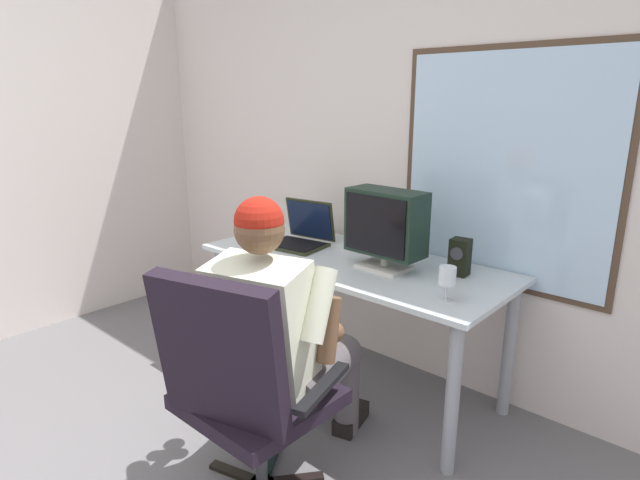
% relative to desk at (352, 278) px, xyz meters
% --- Properties ---
extents(wall_rear, '(4.51, 0.08, 2.54)m').
position_rel_desk_xyz_m(wall_rear, '(0.13, 0.42, 0.64)').
color(wall_rear, silver).
rests_on(wall_rear, ground).
extents(desk, '(1.69, 0.73, 0.74)m').
position_rel_desk_xyz_m(desk, '(0.00, 0.00, 0.00)').
color(desk, '#92969D').
rests_on(desk, ground).
extents(office_chair, '(0.69, 0.63, 1.00)m').
position_rel_desk_xyz_m(office_chair, '(0.27, -1.00, -0.08)').
color(office_chair, black).
rests_on(office_chair, ground).
extents(person_seated, '(0.64, 0.87, 1.23)m').
position_rel_desk_xyz_m(person_seated, '(0.20, -0.73, 0.00)').
color(person_seated, '#514B4E').
rests_on(person_seated, ground).
extents(crt_monitor, '(0.40, 0.20, 0.40)m').
position_rel_desk_xyz_m(crt_monitor, '(0.21, -0.01, 0.34)').
color(crt_monitor, beige).
rests_on(crt_monitor, desk).
extents(laptop, '(0.36, 0.35, 0.26)m').
position_rel_desk_xyz_m(laptop, '(-0.41, 0.04, 0.17)').
color(laptop, '#272A17').
rests_on(laptop, desk).
extents(wine_glass, '(0.07, 0.07, 0.15)m').
position_rel_desk_xyz_m(wine_glass, '(0.66, -0.19, 0.21)').
color(wine_glass, silver).
rests_on(wine_glass, desk).
extents(desk_speaker, '(0.10, 0.09, 0.18)m').
position_rel_desk_xyz_m(desk_speaker, '(0.54, 0.15, 0.20)').
color(desk_speaker, black).
rests_on(desk_speaker, desk).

